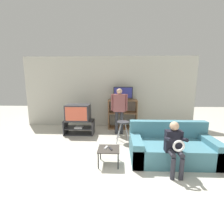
{
  "coord_description": "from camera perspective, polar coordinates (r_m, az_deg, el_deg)",
  "views": [
    {
      "loc": [
        0.35,
        -1.95,
        1.72
      ],
      "look_at": [
        0.18,
        2.29,
        0.9
      ],
      "focal_mm": 26.0,
      "sensor_mm": 36.0,
      "label": 1
    }
  ],
  "objects": [
    {
      "name": "person_standing_adult",
      "position": [
        5.21,
        2.56,
        1.77
      ],
      "size": [
        0.53,
        0.2,
        1.48
      ],
      "color": "#2D2D33",
      "rests_on": "ground_plane"
    },
    {
      "name": "person_seated_child",
      "position": [
        3.26,
        21.1,
        -10.48
      ],
      "size": [
        0.33,
        0.43,
        0.98
      ],
      "color": "#2D2D38",
      "rests_on": "ground_plane"
    },
    {
      "name": "couch",
      "position": [
        3.91,
        20.1,
        -11.67
      ],
      "size": [
        1.8,
        0.99,
        0.79
      ],
      "color": "teal",
      "rests_on": "ground_plane"
    },
    {
      "name": "media_shelf",
      "position": [
        5.95,
        3.7,
        -0.58
      ],
      "size": [
        1.04,
        0.5,
        1.05
      ],
      "color": "#8E6642",
      "rests_on": "ground_plane"
    },
    {
      "name": "snack_table",
      "position": [
        3.44,
        -1.15,
        -13.33
      ],
      "size": [
        0.44,
        0.44,
        0.34
      ],
      "color": "#38332D",
      "rests_on": "ground_plane"
    },
    {
      "name": "television_flat",
      "position": [
        5.87,
        3.92,
        6.46
      ],
      "size": [
        0.69,
        0.2,
        0.46
      ],
      "color": "black",
      "rests_on": "media_shelf"
    },
    {
      "name": "wall_back",
      "position": [
        6.17,
        -0.99,
        7.01
      ],
      "size": [
        6.4,
        0.06,
        2.6
      ],
      "color": "beige",
      "rests_on": "ground_plane"
    },
    {
      "name": "television_main",
      "position": [
        5.35,
        -11.84,
        -0.14
      ],
      "size": [
        0.76,
        0.53,
        0.51
      ],
      "color": "#2D2D33",
      "rests_on": "tv_stand"
    },
    {
      "name": "remote_control_white",
      "position": [
        3.46,
        -2.12,
        -12.36
      ],
      "size": [
        0.07,
        0.15,
        0.02
      ],
      "primitive_type": "cube",
      "rotation": [
        0.0,
        0.0,
        -0.28
      ],
      "color": "silver",
      "rests_on": "snack_table"
    },
    {
      "name": "folding_stool",
      "position": [
        4.59,
        3.9,
        -4.68
      ],
      "size": [
        0.39,
        0.42,
        0.6
      ],
      "color": "#99999E",
      "rests_on": "ground_plane"
    },
    {
      "name": "remote_control_black",
      "position": [
        3.4,
        -0.49,
        -12.75
      ],
      "size": [
        0.09,
        0.15,
        0.02
      ],
      "primitive_type": "cube",
      "rotation": [
        0.0,
        0.0,
        0.38
      ],
      "color": "#232328",
      "rests_on": "snack_table"
    },
    {
      "name": "tv_stand",
      "position": [
        5.45,
        -11.39,
        -5.21
      ],
      "size": [
        0.95,
        0.51,
        0.46
      ],
      "color": "#38383D",
      "rests_on": "ground_plane"
    },
    {
      "name": "ground_plane",
      "position": [
        2.62,
        -6.97,
        -30.1
      ],
      "size": [
        18.0,
        18.0,
        0.0
      ],
      "primitive_type": "plane",
      "color": "beige"
    }
  ]
}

